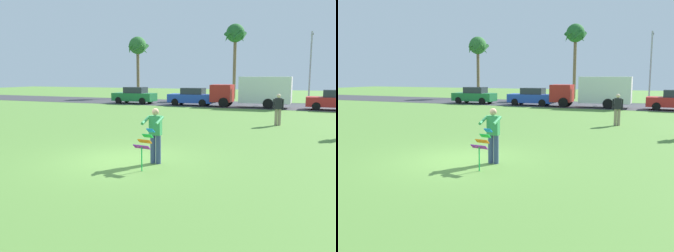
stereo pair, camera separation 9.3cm
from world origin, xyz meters
The scene contains 12 objects.
ground_plane centered at (0.00, 0.00, 0.00)m, with size 120.00×120.00×0.00m, color #568438.
road_strip centered at (0.00, 23.59, 0.01)m, with size 120.00×8.00×0.01m, color #38383D.
person_kite_flyer centered at (1.10, -0.03, 0.95)m, with size 0.57×0.68×1.73m.
kite_held centered at (1.14, -0.85, 0.80)m, with size 0.52×0.66×1.18m.
parked_car_green centered at (-10.90, 21.19, 0.77)m, with size 4.22×1.87×1.60m.
parked_car_blue centered at (-4.99, 21.19, 0.77)m, with size 4.22×1.88×1.60m.
parked_truck_red_cab centered at (0.71, 21.19, 1.41)m, with size 6.73×2.20×2.62m.
parked_car_red centered at (6.91, 21.19, 0.77)m, with size 4.21×1.86×1.60m.
palm_tree_left_near centered at (-14.85, 29.58, 6.03)m, with size 2.58×2.71×7.37m.
palm_tree_right_near centered at (-3.48, 31.88, 7.15)m, with size 2.58×2.71×8.57m.
streetlight_pole centered at (4.78, 28.76, 4.00)m, with size 0.24×1.65×7.00m.
person_walker_near centered at (3.69, 10.39, 0.93)m, with size 0.56×0.28×1.73m.
Camera 1 is at (5.70, -9.98, 2.73)m, focal length 38.47 mm.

